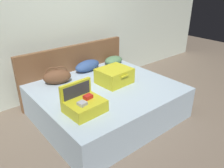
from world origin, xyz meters
name	(u,v)px	position (x,y,z in m)	size (l,w,h in m)	color
ground_plane	(123,126)	(0.00, 0.00, 0.00)	(12.00, 12.00, 0.00)	#6B5B4C
back_wall	(62,23)	(0.00, 1.65, 1.30)	(8.00, 0.10, 2.60)	#B7C1B2
bed	(107,101)	(0.00, 0.40, 0.25)	(2.04, 1.79, 0.51)	#99ADBC
headboard	(75,71)	(0.00, 1.33, 0.48)	(2.08, 0.08, 0.96)	brown
hard_case_large	(114,76)	(0.19, 0.44, 0.63)	(0.51, 0.47, 0.24)	gold
hard_case_medium	(84,104)	(-0.64, 0.04, 0.61)	(0.47, 0.42, 0.35)	gold
duffel_bag	(57,77)	(-0.52, 0.98, 0.63)	(0.48, 0.34, 0.29)	brown
pillow_near_headboard	(114,60)	(0.74, 1.12, 0.58)	(0.38, 0.25, 0.15)	#4C724C
pillow_center_head	(87,66)	(0.15, 1.14, 0.60)	(0.51, 0.25, 0.19)	navy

